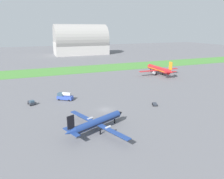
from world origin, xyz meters
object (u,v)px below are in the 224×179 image
object	(u,v)px
fuel_truck_by_runway	(65,96)
airplane_parked_jet_far	(159,69)
airplane_foreground_turboprop	(97,122)
pushback_tug_midfield	(31,102)
baggage_cart_near_gate	(155,104)

from	to	relation	value
fuel_truck_by_runway	airplane_parked_jet_far	bearing A→B (deg)	-123.46
airplane_foreground_turboprop	pushback_tug_midfield	bearing A→B (deg)	97.88
baggage_cart_near_gate	airplane_foreground_turboprop	bearing A→B (deg)	-46.75
baggage_cart_near_gate	fuel_truck_by_runway	size ratio (longest dim) A/B	0.42
airplane_parked_jet_far	baggage_cart_near_gate	distance (m)	56.08
airplane_foreground_turboprop	fuel_truck_by_runway	bearing A→B (deg)	75.66
baggage_cart_near_gate	pushback_tug_midfield	world-z (taller)	pushback_tug_midfield
airplane_foreground_turboprop	airplane_parked_jet_far	bearing A→B (deg)	21.05
airplane_foreground_turboprop	pushback_tug_midfield	distance (m)	34.41
pushback_tug_midfield	fuel_truck_by_runway	bearing A→B (deg)	75.52
pushback_tug_midfield	fuel_truck_by_runway	distance (m)	13.06
airplane_foreground_turboprop	baggage_cart_near_gate	xyz separation A→B (m)	(26.73, 11.37, -2.17)
baggage_cart_near_gate	airplane_parked_jet_far	bearing A→B (deg)	165.19
airplane_parked_jet_far	baggage_cart_near_gate	world-z (taller)	airplane_parked_jet_far
pushback_tug_midfield	baggage_cart_near_gate	bearing A→B (deg)	49.28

